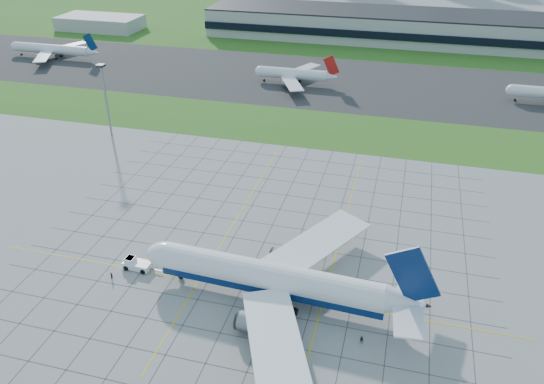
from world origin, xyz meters
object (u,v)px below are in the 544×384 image
object	(u,v)px
distant_jet_0	(52,49)
crew_near	(112,276)
distant_jet_1	(294,74)
crew_far	(362,340)
light_mast	(105,92)
airliner	(273,279)
pushback_tug	(136,264)

from	to	relation	value
distant_jet_0	crew_near	bearing A→B (deg)	-51.70
crew_near	distant_jet_1	world-z (taller)	distant_jet_1
distant_jet_1	crew_near	bearing A→B (deg)	-93.49
crew_far	crew_near	bearing A→B (deg)	-161.21
light_mast	crew_near	size ratio (longest dim) A/B	13.94
light_mast	distant_jet_1	world-z (taller)	light_mast
crew_near	distant_jet_0	bearing A→B (deg)	43.58
airliner	distant_jet_0	size ratio (longest dim) A/B	1.31
light_mast	pushback_tug	distance (m)	81.32
distant_jet_0	pushback_tug	bearing A→B (deg)	-49.97
crew_near	distant_jet_1	bearing A→B (deg)	1.79
light_mast	pushback_tug	world-z (taller)	light_mast
distant_jet_1	crew_far	bearing A→B (deg)	-72.36
crew_near	distant_jet_0	distance (m)	195.08
crew_far	distant_jet_0	bearing A→B (deg)	162.04
crew_far	distant_jet_1	size ratio (longest dim) A/B	0.04
pushback_tug	crew_far	distance (m)	53.87
light_mast	distant_jet_0	bearing A→B (deg)	134.46
crew_near	distant_jet_1	size ratio (longest dim) A/B	0.04
pushback_tug	crew_far	size ratio (longest dim) A/B	5.55
crew_far	distant_jet_1	bearing A→B (deg)	131.41
airliner	distant_jet_1	xyz separation A→B (m)	(-27.73, 141.27, -0.90)
distant_jet_0	airliner	bearing A→B (deg)	-43.60
pushback_tug	light_mast	bearing A→B (deg)	126.45
airliner	crew_far	world-z (taller)	airliner
airliner	distant_jet_1	bearing A→B (deg)	103.87
airliner	crew_near	world-z (taller)	airliner
airliner	crew_near	xyz separation A→B (m)	(-36.55, -3.17, -4.47)
light_mast	crew_far	distance (m)	124.70
crew_near	distant_jet_0	size ratio (longest dim) A/B	0.04
crew_near	airliner	bearing A→B (deg)	-79.76
airliner	distant_jet_1	size ratio (longest dim) A/B	1.49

